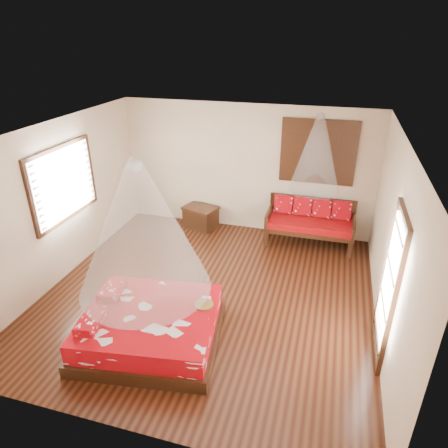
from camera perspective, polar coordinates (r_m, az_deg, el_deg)
The scene contains 10 objects.
room at distance 6.32m, azimuth -2.43°, elevation 0.35°, with size 5.54×5.54×2.84m.
bed at distance 6.09m, azimuth -10.53°, elevation -14.17°, with size 2.18×2.02×0.63m.
daybed at distance 8.59m, azimuth 12.22°, elevation 0.52°, with size 1.81×0.81×0.95m.
storage_chest at distance 9.19m, azimuth -3.34°, elevation 1.02°, with size 0.86×0.73×0.50m.
shutter_panel at distance 8.43m, azimuth 13.30°, elevation 9.95°, with size 1.52×0.06×1.32m.
window_left at distance 7.60m, azimuth -21.88°, elevation 5.42°, with size 0.10×1.74×1.34m.
glazed_door at distance 5.77m, azimuth 22.45°, elevation -8.35°, with size 0.08×1.02×2.16m.
wine_tray at distance 5.94m, azimuth -2.89°, elevation -11.07°, with size 0.28×0.28×0.22m.
mosquito_net_main at distance 5.21m, azimuth -11.78°, elevation -0.61°, with size 1.78×1.78×1.80m, color white.
mosquito_net_daybed at distance 7.95m, azimuth 13.15°, elevation 9.77°, with size 0.99×0.99×1.50m, color white.
Camera 1 is at (1.81, -5.40, 4.14)m, focal length 32.00 mm.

